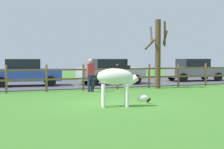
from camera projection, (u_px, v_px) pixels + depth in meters
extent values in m
plane|color=#3D7528|center=(112.00, 103.00, 12.43)|extent=(60.00, 60.00, 0.00)
cube|color=#47474C|center=(58.00, 84.00, 21.08)|extent=(28.00, 7.40, 0.05)
cylinder|color=brown|center=(6.00, 79.00, 15.80)|extent=(0.11, 0.11, 1.35)
cylinder|color=brown|center=(46.00, 78.00, 16.49)|extent=(0.11, 0.11, 1.35)
cylinder|color=brown|center=(83.00, 77.00, 17.18)|extent=(0.11, 0.11, 1.35)
cylinder|color=brown|center=(118.00, 77.00, 17.87)|extent=(0.11, 0.11, 1.35)
cylinder|color=brown|center=(149.00, 76.00, 18.57)|extent=(0.11, 0.11, 1.35)
cylinder|color=brown|center=(178.00, 75.00, 19.26)|extent=(0.11, 0.11, 1.35)
cylinder|color=brown|center=(206.00, 75.00, 19.95)|extent=(0.11, 0.11, 1.35)
cube|color=brown|center=(65.00, 79.00, 16.84)|extent=(20.85, 0.06, 0.09)
cube|color=brown|center=(65.00, 70.00, 16.82)|extent=(20.85, 0.06, 0.09)
cylinder|color=#513A23|center=(158.00, 54.00, 18.33)|extent=(0.31, 0.31, 3.76)
cylinder|color=#513A23|center=(165.00, 37.00, 18.31)|extent=(0.37, 0.87, 0.75)
cylinder|color=#513A23|center=(151.00, 43.00, 18.65)|extent=(0.99, 0.46, 0.75)
cylinder|color=#513A23|center=(151.00, 35.00, 18.28)|extent=(0.41, 0.80, 0.96)
cylinder|color=#513A23|center=(165.00, 34.00, 18.21)|extent=(0.52, 0.77, 1.36)
ellipsoid|color=white|center=(115.00, 77.00, 11.38)|extent=(1.32, 0.77, 0.56)
cylinder|color=white|center=(126.00, 95.00, 11.60)|extent=(0.11, 0.11, 0.78)
cylinder|color=white|center=(127.00, 96.00, 11.32)|extent=(0.11, 0.11, 0.78)
cylinder|color=white|center=(103.00, 95.00, 11.50)|extent=(0.11, 0.11, 0.78)
cylinder|color=white|center=(104.00, 96.00, 11.22)|extent=(0.11, 0.11, 0.78)
cylinder|color=white|center=(130.00, 82.00, 11.45)|extent=(0.63, 0.38, 0.51)
ellipsoid|color=white|center=(142.00, 98.00, 11.53)|extent=(0.48, 0.30, 0.24)
cube|color=black|center=(122.00, 67.00, 11.39)|extent=(0.55, 0.18, 0.12)
cylinder|color=black|center=(95.00, 81.00, 11.30)|extent=(0.20, 0.10, 0.54)
cylinder|color=black|center=(148.00, 103.00, 12.28)|extent=(0.01, 0.01, 0.06)
cylinder|color=black|center=(148.00, 103.00, 12.24)|extent=(0.01, 0.01, 0.06)
ellipsoid|color=black|center=(148.00, 100.00, 12.26)|extent=(0.18, 0.10, 0.12)
sphere|color=black|center=(150.00, 99.00, 12.29)|extent=(0.07, 0.07, 0.07)
cube|color=#2D4CAD|center=(26.00, 75.00, 19.38)|extent=(4.15, 2.11, 0.70)
cube|color=black|center=(23.00, 64.00, 19.31)|extent=(2.05, 1.75, 0.56)
cylinder|color=black|center=(48.00, 79.00, 20.58)|extent=(0.62, 0.24, 0.60)
cylinder|color=black|center=(51.00, 81.00, 18.94)|extent=(0.62, 0.24, 0.60)
cylinder|color=black|center=(2.00, 80.00, 19.86)|extent=(0.62, 0.24, 0.60)
cylinder|color=black|center=(0.00, 82.00, 18.22)|extent=(0.62, 0.24, 0.60)
cube|color=#B7BABF|center=(111.00, 74.00, 20.65)|extent=(4.02, 1.75, 0.70)
cube|color=black|center=(108.00, 63.00, 20.56)|extent=(1.92, 1.59, 0.56)
cylinder|color=black|center=(125.00, 78.00, 21.94)|extent=(0.60, 0.19, 0.60)
cylinder|color=black|center=(136.00, 80.00, 20.35)|extent=(0.60, 0.19, 0.60)
cylinder|color=black|center=(86.00, 79.00, 20.98)|extent=(0.60, 0.19, 0.60)
cylinder|color=black|center=(94.00, 81.00, 19.39)|extent=(0.60, 0.19, 0.60)
cube|color=slate|center=(195.00, 72.00, 23.67)|extent=(4.12, 2.01, 0.70)
cube|color=black|center=(193.00, 63.00, 23.60)|extent=(2.02, 1.71, 0.56)
cylinder|color=black|center=(205.00, 76.00, 24.89)|extent=(0.61, 0.23, 0.60)
cylinder|color=black|center=(218.00, 77.00, 23.27)|extent=(0.61, 0.23, 0.60)
cylinder|color=black|center=(172.00, 76.00, 24.11)|extent=(0.61, 0.23, 0.60)
cylinder|color=black|center=(183.00, 78.00, 22.49)|extent=(0.61, 0.23, 0.60)
cylinder|color=#232847|center=(89.00, 84.00, 16.47)|extent=(0.14, 0.14, 0.82)
cylinder|color=#232847|center=(92.00, 83.00, 16.54)|extent=(0.14, 0.14, 0.82)
cube|color=#B7333D|center=(91.00, 69.00, 16.47)|extent=(0.37, 0.24, 0.58)
sphere|color=tan|center=(91.00, 61.00, 16.45)|extent=(0.22, 0.22, 0.22)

